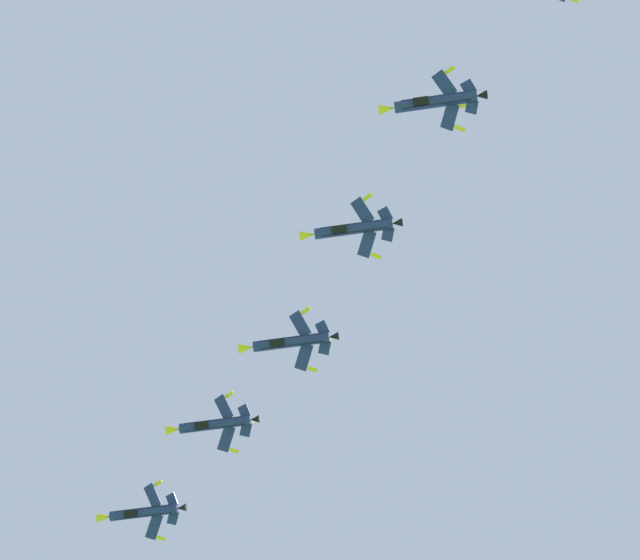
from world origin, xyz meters
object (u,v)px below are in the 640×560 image
object	(u,v)px
fighter_jet_lead	(142,513)
fighter_jet_right_outer	(433,102)
fighter_jet_right_wing	(289,342)
fighter_jet_left_outer	(352,229)
fighter_jet_left_wing	(213,425)

from	to	relation	value
fighter_jet_lead	fighter_jet_right_outer	size ratio (longest dim) A/B	1.00
fighter_jet_right_wing	fighter_jet_left_outer	size ratio (longest dim) A/B	1.00
fighter_jet_left_outer	fighter_jet_right_outer	distance (m)	22.45
fighter_jet_left_wing	fighter_jet_right_wing	size ratio (longest dim) A/B	1.00
fighter_jet_lead	fighter_jet_left_outer	size ratio (longest dim) A/B	1.00
fighter_jet_left_wing	fighter_jet_left_outer	xyz separation A→B (m)	(4.17, -41.01, -0.83)
fighter_jet_right_wing	fighter_jet_left_outer	distance (m)	20.26
fighter_jet_left_outer	fighter_jet_right_outer	world-z (taller)	fighter_jet_right_outer
fighter_jet_lead	fighter_jet_right_wing	bearing A→B (deg)	-134.66
fighter_jet_left_outer	fighter_jet_left_wing	bearing A→B (deg)	41.55
fighter_jet_left_outer	fighter_jet_right_outer	xyz separation A→B (m)	(1.53, -22.38, 0.74)
fighter_jet_left_wing	fighter_jet_right_outer	xyz separation A→B (m)	(5.70, -63.39, -0.09)
fighter_jet_left_wing	fighter_jet_left_outer	size ratio (longest dim) A/B	1.00
fighter_jet_right_wing	fighter_jet_right_outer	distance (m)	42.61
fighter_jet_lead	fighter_jet_left_wing	world-z (taller)	fighter_jet_lead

